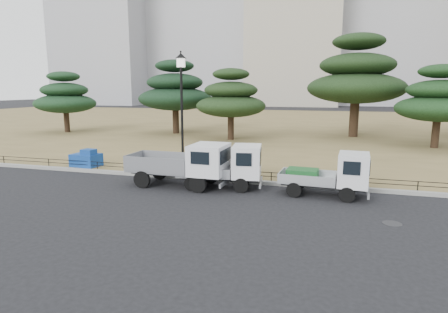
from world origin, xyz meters
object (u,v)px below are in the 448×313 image
(truck_large, at_px, (184,163))
(street_lamp, at_px, (182,94))
(truck_kei_rear, at_px, (331,174))
(tarp_pile, at_px, (86,159))
(truck_kei_front, at_px, (227,167))

(truck_large, distance_m, street_lamp, 3.40)
(truck_kei_rear, relative_size, tarp_pile, 2.33)
(truck_large, height_order, truck_kei_front, truck_large)
(truck_kei_front, xyz_separation_m, truck_kei_rear, (4.33, -0.10, -0.04))
(truck_kei_rear, distance_m, tarp_pile, 12.70)
(truck_large, relative_size, truck_kei_rear, 1.28)
(truck_large, relative_size, truck_kei_front, 1.20)
(tarp_pile, bearing_deg, truck_kei_front, -11.54)
(truck_kei_rear, bearing_deg, street_lamp, 172.26)
(truck_large, bearing_deg, tarp_pile, 164.78)
(truck_kei_front, bearing_deg, truck_large, -179.68)
(truck_kei_rear, height_order, tarp_pile, truck_kei_rear)
(truck_kei_rear, bearing_deg, truck_large, -174.73)
(truck_large, distance_m, tarp_pile, 6.69)
(truck_kei_rear, bearing_deg, tarp_pile, 175.71)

